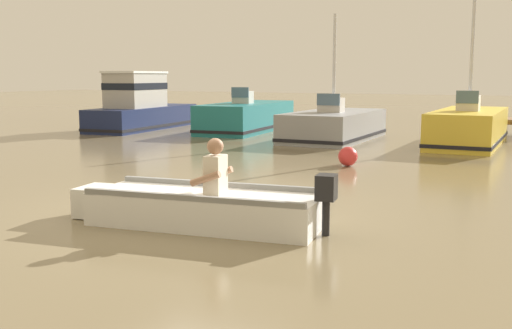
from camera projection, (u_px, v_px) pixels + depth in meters
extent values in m
plane|color=#7A6B4C|center=(198.00, 212.00, 8.93)|extent=(120.00, 120.00, 0.00)
cylinder|color=brown|center=(455.00, 122.00, 20.48)|extent=(0.24, 0.24, 0.92)
cube|color=white|center=(206.00, 209.00, 8.09)|extent=(3.23, 1.55, 0.44)
cube|color=white|center=(95.00, 201.00, 8.64)|extent=(0.49, 0.66, 0.42)
cube|color=gray|center=(189.00, 198.00, 7.58)|extent=(3.02, 0.53, 0.08)
cube|color=gray|center=(220.00, 185.00, 8.53)|extent=(3.02, 0.53, 0.08)
cube|color=white|center=(212.00, 197.00, 8.03)|extent=(0.43, 1.04, 0.06)
cylinder|color=black|center=(326.00, 215.00, 7.56)|extent=(0.11, 0.11, 0.54)
cube|color=black|center=(326.00, 187.00, 7.51)|extent=(0.28, 0.31, 0.32)
cube|color=beige|center=(215.00, 175.00, 7.97)|extent=(0.27, 0.37, 0.52)
sphere|color=#9E7051|center=(215.00, 146.00, 7.92)|extent=(0.22, 0.22, 0.22)
cylinder|color=#9E7051|center=(205.00, 179.00, 7.79)|extent=(0.43, 0.15, 0.23)
cylinder|color=#9E7051|center=(218.00, 173.00, 8.20)|extent=(0.43, 0.15, 0.23)
cube|color=#19234C|center=(144.00, 118.00, 23.02)|extent=(2.35, 5.76, 0.84)
cube|color=black|center=(144.00, 125.00, 23.05)|extent=(2.40, 5.80, 0.10)
cube|color=#B2ADA3|center=(136.00, 90.00, 22.40)|extent=(1.60, 2.49, 1.26)
cube|color=black|center=(136.00, 86.00, 22.37)|extent=(1.64, 2.52, 0.24)
cube|color=white|center=(135.00, 72.00, 22.30)|extent=(1.68, 2.61, 0.08)
cube|color=#1E727A|center=(247.00, 117.00, 21.99)|extent=(2.45, 5.53, 1.03)
cube|color=black|center=(247.00, 126.00, 22.04)|extent=(2.49, 5.58, 0.10)
cube|color=beige|center=(243.00, 97.00, 21.51)|extent=(0.71, 0.57, 0.44)
cube|color=slate|center=(240.00, 92.00, 21.25)|extent=(0.65, 0.11, 0.36)
cube|color=gray|center=(334.00, 126.00, 19.00)|extent=(2.18, 4.71, 0.89)
cube|color=black|center=(334.00, 135.00, 19.04)|extent=(2.22, 4.75, 0.10)
cube|color=beige|center=(331.00, 105.00, 18.59)|extent=(0.74, 0.51, 0.44)
cube|color=slate|center=(328.00, 99.00, 18.34)|extent=(0.73, 0.05, 0.36)
cylinder|color=silver|center=(334.00, 63.00, 18.61)|extent=(0.10, 0.10, 3.00)
cube|color=gold|center=(469.00, 127.00, 17.60)|extent=(1.80, 5.09, 1.01)
cube|color=black|center=(468.00, 139.00, 17.65)|extent=(1.84, 5.13, 0.10)
cube|color=silver|center=(468.00, 103.00, 17.16)|extent=(0.62, 0.51, 0.44)
cube|color=slate|center=(467.00, 97.00, 16.90)|extent=(0.61, 0.05, 0.36)
cylinder|color=silver|center=(472.00, 50.00, 17.16)|extent=(0.10, 0.10, 3.43)
sphere|color=red|center=(348.00, 156.00, 13.44)|extent=(0.43, 0.43, 0.43)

